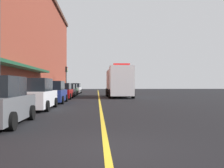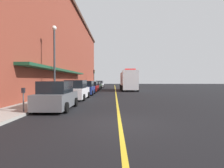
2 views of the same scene
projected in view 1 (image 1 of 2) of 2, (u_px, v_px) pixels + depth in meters
ground_plane at (99, 97)px, 31.33m from camera, size 112.00×112.00×0.00m
sidewalk_left at (46, 97)px, 30.98m from camera, size 2.40×70.00×0.15m
lane_center_stripe at (99, 97)px, 31.33m from camera, size 0.16×70.00×0.01m
parked_car_1 at (35, 95)px, 16.03m from camera, size 2.15×4.72×1.90m
parked_car_2 at (53, 93)px, 21.65m from camera, size 2.11×4.51×1.81m
parked_car_3 at (62, 92)px, 27.40m from camera, size 2.13×4.50×1.67m
parked_car_4 at (68, 91)px, 32.99m from camera, size 1.99×4.22×1.56m
parked_car_5 at (71, 90)px, 38.44m from camera, size 2.09×4.24×1.60m
parked_car_6 at (75, 89)px, 44.31m from camera, size 2.16×4.93×1.72m
box_truck at (119, 82)px, 31.36m from camera, size 2.93×8.62×3.78m
parking_meter_1 at (51, 89)px, 28.93m from camera, size 0.14×0.18×1.33m
parking_meter_2 at (45, 89)px, 25.81m from camera, size 0.14×0.18×1.33m
parking_meter_3 at (67, 87)px, 44.25m from camera, size 0.14×0.18×1.33m
traffic_light_near at (66, 74)px, 43.09m from camera, size 0.38×0.36×4.30m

